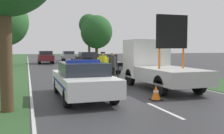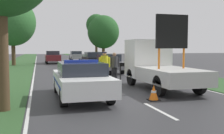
# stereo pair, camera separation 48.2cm
# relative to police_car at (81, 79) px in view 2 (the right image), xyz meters

# --- Properties ---
(ground_plane) EXTENTS (160.00, 160.00, 0.00)m
(ground_plane) POSITION_rel_police_car_xyz_m (2.05, 0.17, -0.74)
(ground_plane) COLOR #333335
(lane_markings) EXTENTS (8.11, 71.06, 0.01)m
(lane_markings) POSITION_rel_police_car_xyz_m (2.05, 20.13, -0.74)
(lane_markings) COLOR silver
(lane_markings) RESTS_ON ground
(grass_verge_left) EXTENTS (3.80, 120.00, 0.03)m
(grass_verge_left) POSITION_rel_police_car_xyz_m (-3.95, 20.17, -0.73)
(grass_verge_left) COLOR #2D5128
(grass_verge_left) RESTS_ON ground
(grass_verge_right) EXTENTS (3.80, 120.00, 0.03)m
(grass_verge_right) POSITION_rel_police_car_xyz_m (8.06, 20.17, -0.73)
(grass_verge_right) COLOR #2D5128
(grass_verge_right) RESTS_ON ground
(police_car) EXTENTS (1.90, 4.94, 1.53)m
(police_car) POSITION_rel_police_car_xyz_m (0.00, 0.00, 0.00)
(police_car) COLOR white
(police_car) RESTS_ON ground
(work_truck) EXTENTS (2.12, 5.26, 3.47)m
(work_truck) POSITION_rel_police_car_xyz_m (4.11, 1.61, 0.40)
(work_truck) COLOR white
(work_truck) RESTS_ON ground
(road_barrier) EXTENTS (3.19, 0.08, 1.11)m
(road_barrier) POSITION_rel_police_car_xyz_m (1.86, 4.63, 0.18)
(road_barrier) COLOR black
(road_barrier) RESTS_ON ground
(police_officer) EXTENTS (0.65, 0.41, 1.80)m
(police_officer) POSITION_rel_police_car_xyz_m (1.94, 3.78, 0.33)
(police_officer) COLOR #191E38
(police_officer) RESTS_ON ground
(pedestrian_civilian) EXTENTS (0.62, 0.39, 1.73)m
(pedestrian_civilian) POSITION_rel_police_car_xyz_m (2.66, 4.29, 0.27)
(pedestrian_civilian) COLOR #232326
(pedestrian_civilian) RESTS_ON ground
(traffic_cone_near_police) EXTENTS (0.49, 0.49, 0.67)m
(traffic_cone_near_police) POSITION_rel_police_car_xyz_m (5.16, 4.91, -0.41)
(traffic_cone_near_police) COLOR black
(traffic_cone_near_police) RESTS_ON ground
(traffic_cone_centre_front) EXTENTS (0.42, 0.42, 0.59)m
(traffic_cone_centre_front) POSITION_rel_police_car_xyz_m (2.59, -1.30, -0.45)
(traffic_cone_centre_front) COLOR black
(traffic_cone_centre_front) RESTS_ON ground
(queued_car_suv_grey) EXTENTS (1.71, 4.66, 1.51)m
(queued_car_suv_grey) POSITION_rel_police_car_xyz_m (3.87, 10.19, 0.04)
(queued_car_suv_grey) COLOR slate
(queued_car_suv_grey) RESTS_ON ground
(queued_car_sedan_black) EXTENTS (1.80, 4.17, 1.57)m
(queued_car_sedan_black) POSITION_rel_police_car_xyz_m (4.05, 17.17, 0.07)
(queued_car_sedan_black) COLOR black
(queued_car_sedan_black) RESTS_ON ground
(queued_car_wagon_maroon) EXTENTS (1.83, 4.53, 1.63)m
(queued_car_wagon_maroon) POSITION_rel_police_car_xyz_m (0.19, 24.43, 0.11)
(queued_car_wagon_maroon) COLOR maroon
(queued_car_wagon_maroon) RESTS_ON ground
(queued_car_sedan_silver) EXTENTS (1.81, 3.93, 1.51)m
(queued_car_sedan_silver) POSITION_rel_police_car_xyz_m (4.16, 31.25, 0.05)
(queued_car_sedan_silver) COLOR #B2B2B7
(queued_car_sedan_silver) RESTS_ON ground
(roadside_tree_near_left) EXTENTS (5.09, 5.09, 7.58)m
(roadside_tree_near_left) POSITION_rel_police_car_xyz_m (-4.30, 21.27, 4.15)
(roadside_tree_near_left) COLOR #4C3823
(roadside_tree_near_left) RESTS_ON ground
(roadside_tree_near_right) EXTENTS (4.35, 4.35, 6.49)m
(roadside_tree_near_right) POSITION_rel_police_car_xyz_m (7.10, 24.90, 3.45)
(roadside_tree_near_right) COLOR #4C3823
(roadside_tree_near_right) RESTS_ON ground
(roadside_tree_mid_right) EXTENTS (3.07, 3.07, 7.13)m
(roadside_tree_mid_right) POSITION_rel_police_car_xyz_m (6.97, 28.81, 4.71)
(roadside_tree_mid_right) COLOR #4C3823
(roadside_tree_mid_right) RESTS_ON ground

